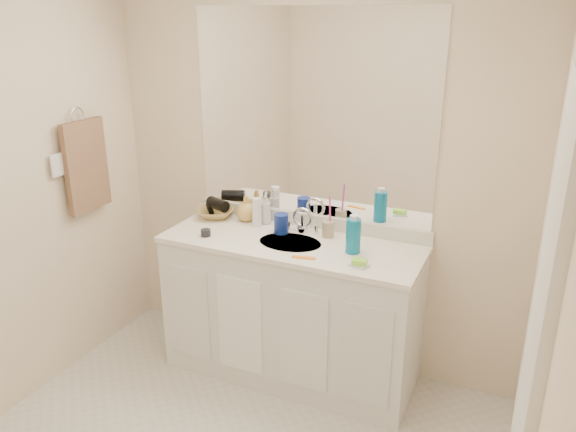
# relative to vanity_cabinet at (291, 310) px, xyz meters

# --- Properties ---
(wall_back) EXTENTS (2.60, 0.02, 2.40)m
(wall_back) POSITION_rel_vanity_cabinet_xyz_m (0.00, 0.28, 0.77)
(wall_back) COLOR beige
(wall_back) RESTS_ON floor
(wall_right) EXTENTS (0.02, 2.60, 2.40)m
(wall_right) POSITION_rel_vanity_cabinet_xyz_m (1.30, -1.02, 0.77)
(wall_right) COLOR beige
(wall_right) RESTS_ON floor
(vanity_cabinet) EXTENTS (1.50, 0.55, 0.85)m
(vanity_cabinet) POSITION_rel_vanity_cabinet_xyz_m (0.00, 0.00, 0.00)
(vanity_cabinet) COLOR white
(vanity_cabinet) RESTS_ON floor
(countertop) EXTENTS (1.52, 0.57, 0.03)m
(countertop) POSITION_rel_vanity_cabinet_xyz_m (0.00, 0.00, 0.44)
(countertop) COLOR white
(countertop) RESTS_ON vanity_cabinet
(backsplash) EXTENTS (1.52, 0.03, 0.08)m
(backsplash) POSITION_rel_vanity_cabinet_xyz_m (0.00, 0.26, 0.50)
(backsplash) COLOR silver
(backsplash) RESTS_ON countertop
(sink_basin) EXTENTS (0.37, 0.37, 0.02)m
(sink_basin) POSITION_rel_vanity_cabinet_xyz_m (0.00, -0.02, 0.44)
(sink_basin) COLOR beige
(sink_basin) RESTS_ON countertop
(faucet) EXTENTS (0.02, 0.02, 0.11)m
(faucet) POSITION_rel_vanity_cabinet_xyz_m (0.00, 0.16, 0.51)
(faucet) COLOR silver
(faucet) RESTS_ON countertop
(mirror) EXTENTS (1.48, 0.01, 1.20)m
(mirror) POSITION_rel_vanity_cabinet_xyz_m (0.00, 0.27, 1.14)
(mirror) COLOR white
(mirror) RESTS_ON wall_back
(blue_mug) EXTENTS (0.11, 0.11, 0.12)m
(blue_mug) POSITION_rel_vanity_cabinet_xyz_m (-0.11, 0.09, 0.51)
(blue_mug) COLOR navy
(blue_mug) RESTS_ON countertop
(tan_cup) EXTENTS (0.08, 0.08, 0.10)m
(tan_cup) POSITION_rel_vanity_cabinet_xyz_m (0.17, 0.15, 0.50)
(tan_cup) COLOR tan
(tan_cup) RESTS_ON countertop
(toothbrush) EXTENTS (0.01, 0.04, 0.21)m
(toothbrush) POSITION_rel_vanity_cabinet_xyz_m (0.18, 0.15, 0.60)
(toothbrush) COLOR #DD3A9B
(toothbrush) RESTS_ON tan_cup
(mouthwash_bottle) EXTENTS (0.09, 0.09, 0.19)m
(mouthwash_bottle) POSITION_rel_vanity_cabinet_xyz_m (0.37, -0.01, 0.55)
(mouthwash_bottle) COLOR #0C709B
(mouthwash_bottle) RESTS_ON countertop
(soap_dish) EXTENTS (0.11, 0.10, 0.01)m
(soap_dish) POSITION_rel_vanity_cabinet_xyz_m (0.46, -0.17, 0.46)
(soap_dish) COLOR silver
(soap_dish) RESTS_ON countertop
(green_soap) EXTENTS (0.08, 0.06, 0.03)m
(green_soap) POSITION_rel_vanity_cabinet_xyz_m (0.46, -0.17, 0.48)
(green_soap) COLOR #92E838
(green_soap) RESTS_ON soap_dish
(orange_comb) EXTENTS (0.13, 0.05, 0.01)m
(orange_comb) POSITION_rel_vanity_cabinet_xyz_m (0.16, -0.19, 0.46)
(orange_comb) COLOR orange
(orange_comb) RESTS_ON countertop
(dark_jar) EXTENTS (0.07, 0.07, 0.04)m
(dark_jar) POSITION_rel_vanity_cabinet_xyz_m (-0.49, -0.14, 0.48)
(dark_jar) COLOR black
(dark_jar) RESTS_ON countertop
(extra_white_bottle) EXTENTS (0.07, 0.07, 0.18)m
(extra_white_bottle) POSITION_rel_vanity_cabinet_xyz_m (-0.29, 0.13, 0.54)
(extra_white_bottle) COLOR white
(extra_white_bottle) RESTS_ON countertop
(soap_bottle_white) EXTENTS (0.08, 0.09, 0.18)m
(soap_bottle_white) POSITION_rel_vanity_cabinet_xyz_m (-0.27, 0.20, 0.55)
(soap_bottle_white) COLOR silver
(soap_bottle_white) RESTS_ON countertop
(soap_bottle_cream) EXTENTS (0.09, 0.09, 0.16)m
(soap_bottle_cream) POSITION_rel_vanity_cabinet_xyz_m (-0.33, 0.21, 0.53)
(soap_bottle_cream) COLOR #EDEAC1
(soap_bottle_cream) RESTS_ON countertop
(soap_bottle_yellow) EXTENTS (0.14, 0.14, 0.16)m
(soap_bottle_yellow) POSITION_rel_vanity_cabinet_xyz_m (-0.40, 0.19, 0.54)
(soap_bottle_yellow) COLOR #DBAC55
(soap_bottle_yellow) RESTS_ON countertop
(wicker_basket) EXTENTS (0.31, 0.31, 0.06)m
(wicker_basket) POSITION_rel_vanity_cabinet_xyz_m (-0.61, 0.16, 0.48)
(wicker_basket) COLOR #A27E41
(wicker_basket) RESTS_ON countertop
(hair_dryer) EXTENTS (0.17, 0.12, 0.08)m
(hair_dryer) POSITION_rel_vanity_cabinet_xyz_m (-0.59, 0.16, 0.54)
(hair_dryer) COLOR black
(hair_dryer) RESTS_ON wicker_basket
(towel_ring) EXTENTS (0.01, 0.11, 0.11)m
(towel_ring) POSITION_rel_vanity_cabinet_xyz_m (-1.27, -0.25, 1.12)
(towel_ring) COLOR silver
(towel_ring) RESTS_ON wall_left
(hand_towel) EXTENTS (0.04, 0.32, 0.55)m
(hand_towel) POSITION_rel_vanity_cabinet_xyz_m (-1.25, -0.25, 0.82)
(hand_towel) COLOR brown
(hand_towel) RESTS_ON towel_ring
(switch_plate) EXTENTS (0.01, 0.08, 0.13)m
(switch_plate) POSITION_rel_vanity_cabinet_xyz_m (-1.27, -0.45, 0.88)
(switch_plate) COLOR white
(switch_plate) RESTS_ON wall_left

